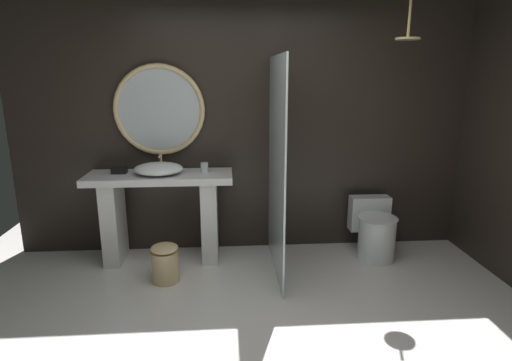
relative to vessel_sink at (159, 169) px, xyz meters
name	(u,v)px	position (x,y,z in m)	size (l,w,h in m)	color
ground_plane	(262,353)	(0.88, -1.55, -0.96)	(5.76, 5.76, 0.00)	silver
back_wall_panel	(247,128)	(0.88, 0.35, 0.34)	(4.80, 0.10, 2.60)	black
vanity_counter	(161,208)	(0.00, 0.03, -0.41)	(1.42, 0.49, 0.90)	silver
vessel_sink	(159,169)	(0.00, 0.00, 0.00)	(0.47, 0.39, 0.17)	white
tumbler_cup	(204,167)	(0.44, 0.07, -0.01)	(0.08, 0.08, 0.10)	silver
tissue_box	(119,170)	(-0.39, 0.08, -0.03)	(0.14, 0.10, 0.07)	black
round_wall_mirror	(159,110)	(0.00, 0.26, 0.54)	(0.91, 0.05, 0.91)	#D6B77F
shower_glass_panel	(276,169)	(1.12, -0.28, 0.05)	(0.02, 1.16, 2.01)	silver
rain_shower_head	(408,35)	(2.29, -0.20, 1.23)	(0.22, 0.22, 0.36)	#D6B77F
toilet	(374,230)	(2.17, -0.05, -0.68)	(0.42, 0.56, 0.59)	white
waste_bin	(165,263)	(0.08, -0.46, -0.78)	(0.25, 0.25, 0.36)	#D6B77F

